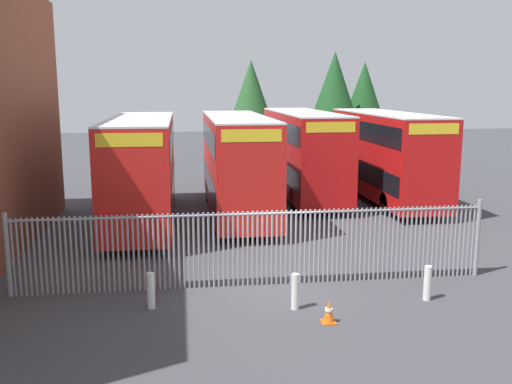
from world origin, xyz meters
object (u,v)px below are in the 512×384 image
Objects in this scene: double_decker_bus_behind_fence_right at (237,161)px; bollard_center_front at (295,292)px; double_decker_bus_far_back at (385,153)px; bollard_near_left at (151,291)px; traffic_cone_by_gate at (329,312)px; bollard_near_right at (427,283)px; double_decker_bus_behind_fence_left at (303,150)px; double_decker_bus_near_gate at (142,166)px.

double_decker_bus_behind_fence_right is 11.38× the size of bollard_center_front.
bollard_center_front is (-7.32, -13.55, -1.95)m from double_decker_bus_far_back.
bollard_near_left reaches higher than traffic_cone_by_gate.
double_decker_bus_behind_fence_right is at bearing 109.96° from bollard_near_right.
bollard_center_front is (3.69, -0.57, 0.00)m from bollard_near_left.
traffic_cone_by_gate is at bearing -85.21° from double_decker_bus_behind_fence_right.
bollard_near_right is at bearing -89.13° from double_decker_bus_behind_fence_left.
traffic_cone_by_gate is (-2.79, -15.98, -2.13)m from double_decker_bus_behind_fence_left.
double_decker_bus_far_back is 11.38× the size of bollard_near_right.
double_decker_bus_behind_fence_right and double_decker_bus_far_back have the same top height.
double_decker_bus_behind_fence_left is at bearing 63.76° from bollard_near_left.
double_decker_bus_behind_fence_right is 11.48m from bollard_center_front.
bollard_near_right is (0.22, -14.85, -1.95)m from double_decker_bus_behind_fence_left.
bollard_center_front reaches higher than traffic_cone_by_gate.
double_decker_bus_behind_fence_right is at bearing 94.79° from traffic_cone_by_gate.
double_decker_bus_far_back is at bearing 74.68° from bollard_near_right.
double_decker_bus_far_back is at bearing 61.61° from bollard_center_front.
traffic_cone_by_gate is (0.64, -0.96, -0.19)m from bollard_center_front.
bollard_near_right is (3.66, 0.17, 0.00)m from bollard_center_front.
double_decker_bus_near_gate reaches higher than bollard_center_front.
double_decker_bus_behind_fence_left is 11.38× the size of bollard_near_left.
bollard_center_front is at bearing -66.33° from double_decker_bus_near_gate.
double_decker_bus_behind_fence_left reaches higher than traffic_cone_by_gate.
double_decker_bus_behind_fence_left is 15.53m from bollard_center_front.
bollard_near_right is at bearing 2.62° from bollard_center_front.
bollard_near_right is (-3.67, -13.38, -1.95)m from double_decker_bus_far_back.
double_decker_bus_far_back reaches higher than traffic_cone_by_gate.
bollard_near_left is (-3.30, -10.74, -1.95)m from double_decker_bus_behind_fence_right.
bollard_near_right is (7.35, -0.40, 0.00)m from bollard_near_left.
double_decker_bus_behind_fence_left is at bearing 44.20° from double_decker_bus_behind_fence_right.
double_decker_bus_behind_fence_left is at bearing 80.08° from traffic_cone_by_gate.
bollard_center_front is 1.61× the size of traffic_cone_by_gate.
double_decker_bus_behind_fence_left reaches higher than bollard_near_left.
double_decker_bus_near_gate is 1.00× the size of double_decker_bus_far_back.
double_decker_bus_far_back is at bearing 49.68° from bollard_near_left.
bollard_near_left is (-11.02, -12.98, -1.95)m from double_decker_bus_far_back.
double_decker_bus_behind_fence_left is 5.33m from double_decker_bus_behind_fence_right.
traffic_cone_by_gate is (-3.02, -1.13, -0.19)m from bollard_near_right.
double_decker_bus_behind_fence_right is (-3.82, -3.72, 0.00)m from double_decker_bus_behind_fence_left.
bollard_center_front is 1.17m from traffic_cone_by_gate.
double_decker_bus_far_back is 17.14m from bollard_near_left.
bollard_near_left is 3.74m from bollard_center_front.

